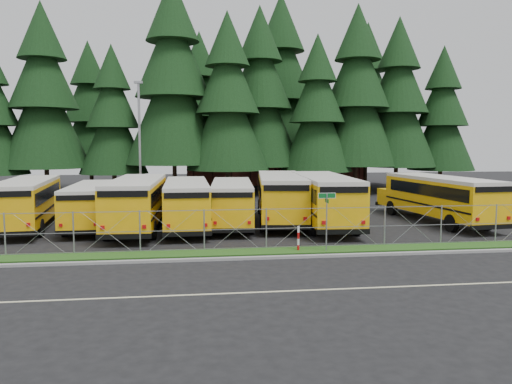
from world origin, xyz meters
TOP-DOWN VIEW (x-y plane):
  - ground at (0.00, 0.00)m, footprint 120.00×120.00m
  - curb at (0.00, -3.10)m, footprint 50.00×0.25m
  - grass_verge at (0.00, -1.70)m, footprint 50.00×1.40m
  - road_lane_line at (0.00, -8.00)m, footprint 50.00×0.12m
  - chainlink_fence at (0.00, -1.00)m, footprint 44.00×0.10m
  - brick_building at (6.00, 40.00)m, footprint 22.00×10.00m
  - bus_0 at (-14.32, 6.73)m, footprint 3.88×11.48m
  - bus_1 at (-10.58, 6.62)m, footprint 2.69×10.15m
  - bus_2 at (-7.73, 5.42)m, footprint 3.09×11.70m
  - bus_3 at (-4.86, 5.59)m, footprint 2.68×10.94m
  - bus_4 at (-2.07, 6.18)m, footprint 3.31×10.67m
  - bus_5 at (1.15, 7.01)m, footprint 4.23×12.12m
  - bus_6 at (3.51, 5.37)m, footprint 3.65×12.18m
  - bus_east at (11.20, 5.60)m, footprint 3.82×11.66m
  - street_sign at (1.71, -2.03)m, footprint 0.84×0.55m
  - striped_bollard at (0.43, -1.70)m, footprint 0.11×0.11m
  - light_standard at (-8.69, 17.35)m, footprint 0.70×0.35m
  - conifer_1 at (-18.50, 26.24)m, footprint 8.43×8.43m
  - conifer_2 at (-12.03, 25.85)m, footprint 6.64×6.64m
  - conifer_3 at (-6.13, 24.91)m, footprint 9.52×9.52m
  - conifer_4 at (-1.00, 23.30)m, footprint 7.94×7.94m
  - conifer_5 at (2.53, 26.47)m, footprint 8.60×8.60m
  - conifer_6 at (7.97, 24.20)m, footprint 7.18×7.18m
  - conifer_7 at (12.46, 25.44)m, footprint 8.71×8.71m
  - conifer_8 at (17.07, 25.88)m, footprint 8.25×8.25m
  - conifer_9 at (22.12, 25.99)m, footprint 6.98×6.98m
  - conifer_10 at (-15.78, 34.19)m, footprint 7.49×7.49m
  - conifer_11 at (-3.38, 35.62)m, footprint 8.25×8.25m
  - conifer_12 at (5.78, 32.30)m, footprint 9.95×9.95m
  - conifer_13 at (16.58, 33.83)m, footprint 8.79×8.79m

SIDE VIEW (x-z plane):
  - ground at x=0.00m, z-range 0.00..0.00m
  - road_lane_line at x=0.00m, z-range 0.00..0.01m
  - grass_verge at x=0.00m, z-range 0.00..0.06m
  - curb at x=0.00m, z-range 0.00..0.12m
  - striped_bollard at x=0.43m, z-range 0.00..1.20m
  - chainlink_fence at x=0.00m, z-range 0.00..2.00m
  - bus_1 at x=-10.58m, z-range 0.00..2.64m
  - bus_4 at x=-2.07m, z-range 0.00..2.75m
  - bus_3 at x=-4.86m, z-range 0.00..2.86m
  - bus_0 at x=-14.32m, z-range 0.00..2.95m
  - bus_east at x=11.20m, z-range 0.00..3.00m
  - bus_2 at x=-7.73m, z-range 0.00..3.05m
  - bus_5 at x=1.15m, z-range 0.00..3.11m
  - bus_6 at x=3.51m, z-range 0.00..3.15m
  - street_sign at x=1.71m, z-range 0.63..3.44m
  - brick_building at x=6.00m, z-range 0.00..6.00m
  - light_standard at x=-8.69m, z-range 0.43..10.57m
  - conifer_2 at x=-12.03m, z-range 0.00..14.69m
  - conifer_9 at x=22.12m, z-range 0.00..15.43m
  - conifer_6 at x=7.97m, z-range 0.00..15.88m
  - conifer_10 at x=-15.78m, z-range 0.00..16.56m
  - conifer_4 at x=-1.00m, z-range 0.00..17.55m
  - conifer_8 at x=17.07m, z-range 0.00..18.24m
  - conifer_11 at x=-3.38m, z-range 0.00..18.25m
  - conifer_1 at x=-18.50m, z-range 0.00..18.64m
  - conifer_5 at x=2.53m, z-range 0.00..19.01m
  - conifer_7 at x=12.46m, z-range 0.00..19.26m
  - conifer_13 at x=16.58m, z-range 0.00..19.45m
  - conifer_3 at x=-6.13m, z-range 0.00..21.06m
  - conifer_12 at x=5.78m, z-range 0.00..22.01m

